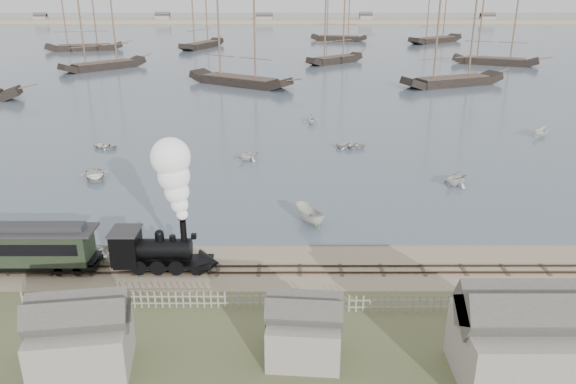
{
  "coord_description": "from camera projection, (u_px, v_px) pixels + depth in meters",
  "views": [
    {
      "loc": [
        1.04,
        -38.3,
        19.9
      ],
      "look_at": [
        1.14,
        4.95,
        3.5
      ],
      "focal_mm": 35.0,
      "sensor_mm": 36.0,
      "label": 1
    }
  ],
  "objects": [
    {
      "name": "picket_fence_west",
      "position": [
        171.0,
        308.0,
        36.3
      ],
      "size": [
        19.0,
        0.1,
        1.2
      ],
      "primitive_type": null,
      "color": "gray",
      "rests_on": "ground"
    },
    {
      "name": "rowboat_5",
      "position": [
        541.0,
        132.0,
        75.49
      ],
      "size": [
        2.89,
        3.24,
        1.23
      ],
      "primitive_type": "imported",
      "rotation": [
        0.0,
        0.0,
        2.23
      ],
      "color": "silver",
      "rests_on": "harbor_water"
    },
    {
      "name": "rowboat_6",
      "position": [
        104.0,
        146.0,
        70.3
      ],
      "size": [
        3.54,
        4.05,
        0.7
      ],
      "primitive_type": "imported",
      "rotation": [
        0.0,
        0.0,
        4.31
      ],
      "color": "silver",
      "rests_on": "harbor_water"
    },
    {
      "name": "ground",
      "position": [
        273.0,
        258.0,
        42.86
      ],
      "size": [
        600.0,
        600.0,
        0.0
      ],
      "primitive_type": "plane",
      "color": "tan",
      "rests_on": "ground"
    },
    {
      "name": "picket_fence_east",
      "position": [
        466.0,
        312.0,
        35.88
      ],
      "size": [
        15.0,
        0.1,
        1.2
      ],
      "primitive_type": null,
      "color": "gray",
      "rests_on": "ground"
    },
    {
      "name": "schooner_9",
      "position": [
        438.0,
        11.0,
        185.42
      ],
      "size": [
        21.34,
        18.29,
        20.0
      ],
      "primitive_type": null,
      "rotation": [
        0.0,
        0.0,
        0.66
      ],
      "color": "black",
      "rests_on": "harbor_water"
    },
    {
      "name": "shed_mid",
      "position": [
        304.0,
        356.0,
        31.65
      ],
      "size": [
        4.0,
        3.5,
        3.6
      ],
      "primitive_type": null,
      "color": "gray",
      "rests_on": "ground"
    },
    {
      "name": "locomotive",
      "position": [
        172.0,
        215.0,
        39.42
      ],
      "size": [
        7.66,
        2.86,
        9.55
      ],
      "color": "black",
      "rests_on": "ground"
    },
    {
      "name": "rowboat_2",
      "position": [
        309.0,
        216.0,
        48.47
      ],
      "size": [
        4.1,
        3.1,
        1.49
      ],
      "primitive_type": "imported",
      "rotation": [
        0.0,
        0.0,
        3.63
      ],
      "color": "silver",
      "rests_on": "harbor_water"
    },
    {
      "name": "schooner_6",
      "position": [
        80.0,
        16.0,
        164.3
      ],
      "size": [
        22.45,
        10.31,
        20.0
      ],
      "primitive_type": null,
      "rotation": [
        0.0,
        0.0,
        0.25
      ],
      "color": "black",
      "rests_on": "harbor_water"
    },
    {
      "name": "passenger_coach",
      "position": [
        4.0,
        246.0,
        40.23
      ],
      "size": [
        13.21,
        2.55,
        3.21
      ],
      "color": "black",
      "rests_on": "ground"
    },
    {
      "name": "schooner_8",
      "position": [
        340.0,
        11.0,
        190.61
      ],
      "size": [
        19.55,
        8.65,
        20.0
      ],
      "primitive_type": null,
      "rotation": [
        0.0,
        0.0,
        -0.23
      ],
      "color": "black",
      "rests_on": "harbor_water"
    },
    {
      "name": "rowboat_1",
      "position": [
        248.0,
        154.0,
        65.49
      ],
      "size": [
        3.56,
        3.66,
        1.47
      ],
      "primitive_type": "imported",
      "rotation": [
        0.0,
        0.0,
        2.16
      ],
      "color": "silver",
      "rests_on": "harbor_water"
    },
    {
      "name": "rowboat_0",
      "position": [
        95.0,
        175.0,
        59.35
      ],
      "size": [
        5.1,
        4.43,
        0.88
      ],
      "primitive_type": "imported",
      "rotation": [
        0.0,
        0.0,
        0.39
      ],
      "color": "silver",
      "rests_on": "harbor_water"
    },
    {
      "name": "schooner_5",
      "position": [
        500.0,
        23.0,
        136.15
      ],
      "size": [
        20.51,
        12.23,
        20.0
      ],
      "primitive_type": null,
      "rotation": [
        0.0,
        0.0,
        -0.4
      ],
      "color": "black",
      "rests_on": "harbor_water"
    },
    {
      "name": "far_spit",
      "position": [
        285.0,
        23.0,
        276.62
      ],
      "size": [
        500.0,
        20.0,
        1.8
      ],
      "primitive_type": "cube",
      "color": "tan",
      "rests_on": "ground"
    },
    {
      "name": "shed_left",
      "position": [
        85.0,
        368.0,
        30.69
      ],
      "size": [
        5.0,
        4.0,
        4.1
      ],
      "primitive_type": null,
      "color": "gray",
      "rests_on": "ground"
    },
    {
      "name": "schooner_4",
      "position": [
        457.0,
        34.0,
        108.63
      ],
      "size": [
        22.33,
        13.1,
        20.0
      ],
      "primitive_type": null,
      "rotation": [
        0.0,
        0.0,
        0.39
      ],
      "color": "black",
      "rests_on": "harbor_water"
    },
    {
      "name": "rowboat_4",
      "position": [
        457.0,
        178.0,
        57.5
      ],
      "size": [
        4.01,
        4.15,
        1.67
      ],
      "primitive_type": "imported",
      "rotation": [
        0.0,
        0.0,
        5.28
      ],
      "color": "silver",
      "rests_on": "harbor_water"
    },
    {
      "name": "schooner_2",
      "position": [
        238.0,
        34.0,
        109.07
      ],
      "size": [
        22.11,
        16.86,
        20.0
      ],
      "primitive_type": null,
      "rotation": [
        0.0,
        0.0,
        -0.57
      ],
      "color": "black",
      "rests_on": "harbor_water"
    },
    {
      "name": "shed_right",
      "position": [
        512.0,
        380.0,
        29.8
      ],
      "size": [
        6.0,
        5.0,
        5.1
      ],
      "primitive_type": null,
      "color": "gray",
      "rests_on": "ground"
    },
    {
      "name": "schooner_1",
      "position": [
        99.0,
        25.0,
        129.02
      ],
      "size": [
        17.96,
        17.83,
        20.0
      ],
      "primitive_type": null,
      "rotation": [
        0.0,
        0.0,
        0.78
      ],
      "color": "black",
      "rests_on": "harbor_water"
    },
    {
      "name": "rowboat_7",
      "position": [
        311.0,
        119.0,
        82.3
      ],
      "size": [
        2.83,
        2.46,
        1.47
      ],
      "primitive_type": "imported",
      "rotation": [
        0.0,
        0.0,
        6.26
      ],
      "color": "silver",
      "rests_on": "harbor_water"
    },
    {
      "name": "schooner_3",
      "position": [
        336.0,
        22.0,
        138.57
      ],
      "size": [
        15.49,
        13.99,
        20.0
      ],
      "primitive_type": null,
      "rotation": [
        0.0,
        0.0,
        0.7
      ],
      "color": "black",
      "rests_on": "harbor_water"
    },
    {
      "name": "schooner_7",
      "position": [
        200.0,
        14.0,
        170.43
      ],
      "size": [
        12.34,
        21.05,
        20.0
      ],
      "primitive_type": null,
      "rotation": [
        0.0,
        0.0,
        1.18
      ],
      "color": "black",
      "rests_on": "harbor_water"
    },
    {
      "name": "harbor_water",
      "position": [
        284.0,
        39.0,
        201.81
      ],
      "size": [
        600.0,
        336.0,
        0.06
      ],
      "primitive_type": "cube",
      "color": "#445461",
      "rests_on": "ground"
    },
    {
      "name": "rail_track",
      "position": [
        273.0,
        270.0,
        40.98
      ],
      "size": [
        120.0,
        1.8,
        0.16
      ],
      "color": "#32251B",
      "rests_on": "ground"
    },
    {
      "name": "rowboat_3",
      "position": [
        351.0,
        145.0,
        70.35
      ],
      "size": [
        2.95,
        3.93,
        0.77
      ],
      "primitive_type": "imported",
      "rotation": [
        0.0,
        0.0,
        1.49
      ],
      "color": "silver",
      "rests_on": "harbor_water"
    },
    {
      "name": "beached_dinghy",
      "position": [
        112.0,
        254.0,
        42.57
      ],
      "size": [
        3.9,
        4.61,
        0.81
      ],
      "primitive_type": "imported",
      "rotation": [
        0.0,
        0.0,
        1.25
      ],
      "color": "silver",
      "rests_on": "ground"
    }
  ]
}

